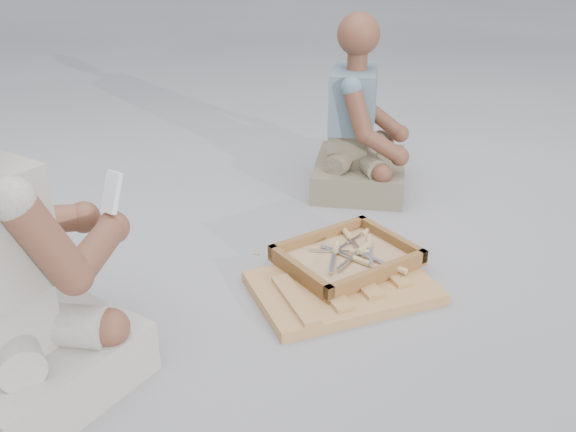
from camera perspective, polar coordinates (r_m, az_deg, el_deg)
ground at (r=2.10m, az=2.44°, el=-9.19°), size 60.00×60.00×0.00m
carved_panel at (r=2.23m, az=4.89°, el=-6.36°), size 0.68×0.53×0.04m
tool_tray at (r=2.33m, az=5.26°, el=-3.71°), size 0.45×0.36×0.06m
chisel_0 at (r=2.45m, az=5.41°, el=-1.78°), size 0.09×0.21×0.02m
chisel_1 at (r=2.35m, az=6.44°, el=-3.07°), size 0.21×0.09×0.02m
chisel_2 at (r=2.28m, az=9.26°, el=-4.42°), size 0.07×0.22×0.02m
chisel_3 at (r=2.50m, az=6.74°, el=-1.53°), size 0.22×0.08×0.02m
chisel_4 at (r=2.35m, az=4.22°, el=-3.03°), size 0.17×0.17×0.02m
chisel_5 at (r=2.30m, az=6.11°, el=-3.84°), size 0.07×0.22×0.02m
chisel_6 at (r=2.41m, az=7.25°, el=-2.49°), size 0.15×0.18×0.02m
chisel_7 at (r=2.36m, az=5.83°, el=-3.18°), size 0.18×0.15×0.02m
wood_chip_0 at (r=2.18m, az=-0.92°, el=-7.77°), size 0.02×0.02×0.00m
wood_chip_1 at (r=2.26m, az=1.76°, el=-6.39°), size 0.02×0.02×0.00m
wood_chip_2 at (r=2.40m, az=1.06°, el=-4.31°), size 0.02×0.02×0.00m
wood_chip_3 at (r=2.26m, az=0.63°, el=-6.41°), size 0.02×0.02×0.00m
wood_chip_4 at (r=2.58m, az=7.20°, el=-2.20°), size 0.02×0.02×0.00m
wood_chip_5 at (r=2.45m, az=0.33°, el=-3.64°), size 0.02×0.02×0.00m
wood_chip_6 at (r=2.40m, az=12.05°, el=-4.92°), size 0.02×0.02×0.00m
wood_chip_7 at (r=2.20m, az=8.79°, el=-7.64°), size 0.02×0.02×0.00m
wood_chip_8 at (r=2.58m, az=2.50°, el=-2.05°), size 0.02×0.02×0.00m
wood_chip_9 at (r=2.47m, az=-2.82°, el=-3.37°), size 0.02×0.02×0.00m
wood_chip_10 at (r=2.58m, az=4.32°, el=-2.05°), size 0.02×0.02×0.00m
companion at (r=2.99m, az=6.33°, el=7.36°), size 0.65×0.66×0.81m
mobile_phone at (r=1.92m, az=-15.40°, el=2.07°), size 0.07×0.07×0.12m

